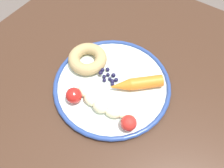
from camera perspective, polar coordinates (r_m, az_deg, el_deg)
The scene contains 9 objects.
ground_plane at distance 1.31m, azimuth 1.44°, elevation -20.66°, with size 6.00×6.00×0.00m, color #60554D.
dining_table at distance 0.66m, azimuth 2.72°, elevation -8.52°, with size 1.01×0.99×0.77m.
plate at distance 0.59m, azimuth -0.00°, elevation -0.15°, with size 0.31×0.31×0.02m.
banana at distance 0.54m, azimuth -2.75°, elevation -5.56°, with size 0.17×0.05×0.03m.
carrot_orange at distance 0.57m, azimuth 6.16°, elevation 0.03°, with size 0.12×0.12×0.03m.
donut at distance 0.62m, azimuth -6.33°, elevation 6.48°, with size 0.11×0.11×0.03m, color tan.
blueberry_pile at distance 0.59m, azimuth -0.91°, elevation 2.03°, with size 0.06×0.04×0.02m.
tomato_near at distance 0.55m, azimuth -9.84°, elevation -2.95°, with size 0.04×0.04×0.04m, color red.
tomato_mid at distance 0.52m, azimuth 4.32°, elevation -10.02°, with size 0.04×0.04×0.04m, color red.
Camera 1 is at (0.12, -0.24, 1.28)m, focal length 35.38 mm.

